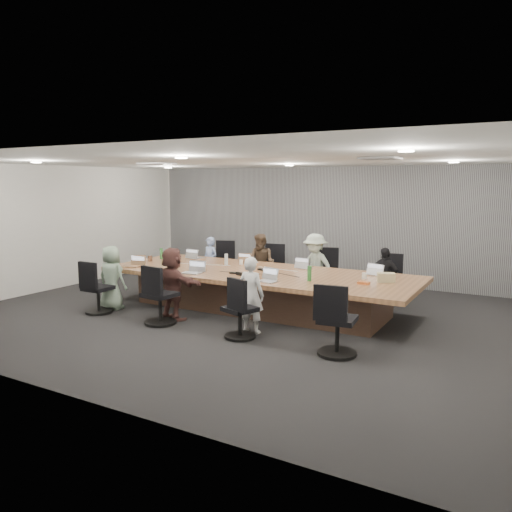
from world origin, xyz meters
The scene contains 40 objects.
floor centered at (0.00, 0.00, 0.00)m, with size 10.00×8.00×0.00m, color black.
ceiling centered at (0.00, 0.00, 2.80)m, with size 10.00×8.00×0.00m, color white.
wall_back centered at (0.00, 4.00, 1.40)m, with size 10.00×2.80×0.00m, color silver.
wall_front centered at (0.00, -4.00, 1.40)m, with size 10.00×2.80×0.00m, color silver.
wall_left centered at (-5.00, 0.00, 1.40)m, with size 8.00×2.80×0.00m, color silver.
curtain centered at (0.00, 3.92, 1.40)m, with size 9.80×0.04×2.80m, color gray.
conference_table centered at (0.00, 0.50, 0.40)m, with size 6.00×2.20×0.74m.
chair_0 centered at (-2.06, 2.20, 0.42)m, with size 0.57×0.57×0.85m, color black, non-canonical shape.
chair_1 centered at (-0.68, 2.20, 0.43)m, with size 0.57×0.57×0.85m, color black, non-canonical shape.
chair_2 centered at (0.59, 2.20, 0.42)m, with size 0.57×0.57×0.85m, color black, non-canonical shape.
chair_3 centered at (2.03, 2.20, 0.39)m, with size 0.53×0.53×0.79m, color black, non-canonical shape.
chair_4 centered at (-2.47, -1.20, 0.39)m, with size 0.53×0.53×0.78m, color black, non-canonical shape.
chair_5 centered at (-0.99, -1.20, 0.43)m, with size 0.58×0.58×0.86m, color black, non-canonical shape.
chair_6 centered at (0.62, -1.20, 0.39)m, with size 0.52×0.52×0.77m, color black, non-canonical shape.
chair_7 centered at (2.22, -1.20, 0.44)m, with size 0.59×0.59×0.87m, color black, non-canonical shape.
person_0 centered at (-2.06, 1.85, 0.58)m, with size 0.42×0.28×1.16m, color #92A9DD.
laptop_0 centered at (-2.06, 1.30, 0.75)m, with size 0.34×0.23×0.02m, color #B2B2B7.
person_1 centered at (-0.68, 1.85, 0.65)m, with size 0.63×0.49×1.31m, color brown.
laptop_1 centered at (-0.68, 1.30, 0.75)m, with size 0.29×0.20×0.02m, color #8C6647.
person_2 centered at (0.59, 1.85, 0.68)m, with size 0.88×0.51×1.37m, color #ADBFAD.
laptop_2 centered at (0.59, 1.30, 0.75)m, with size 0.29×0.20×0.02m, color #B2B2B7.
person_3 centered at (2.03, 1.85, 0.59)m, with size 0.69×0.29×1.18m, color black.
laptop_3 centered at (2.03, 1.30, 0.75)m, with size 0.32×0.22×0.02m, color #B2B2B7.
person_4 centered at (-2.47, -0.85, 0.61)m, with size 0.60×0.39×1.23m, color gray.
laptop_4 centered at (-2.47, -0.30, 0.75)m, with size 0.32×0.22×0.02m, color #8C6647.
person_5 centered at (-0.99, -0.85, 0.65)m, with size 1.20×0.38×1.29m, color #52302C.
laptop_5 centered at (-0.99, -0.30, 0.75)m, with size 0.35×0.24×0.02m, color #B2B2B7.
person_6 centered at (0.62, -0.85, 0.62)m, with size 0.45×0.30×1.25m, color silver.
laptop_6 centered at (0.62, -0.30, 0.75)m, with size 0.31×0.21×0.02m, color #B2B2B7.
bottle_green_left centered at (-2.65, 0.82, 0.86)m, with size 0.07×0.07×0.24m, color #2E7431.
bottle_green_right centered at (1.21, 0.12, 0.87)m, with size 0.07×0.07×0.26m, color #2E7431.
bottle_clear centered at (-0.95, 0.83, 0.86)m, with size 0.07×0.07×0.23m, color silver.
cup_white_far centered at (-0.72, 1.04, 0.79)m, with size 0.08×0.08×0.09m, color white.
cup_white_near centered at (1.97, 0.78, 0.79)m, with size 0.08×0.08×0.10m, color white.
mug_brown centered at (-2.65, 0.45, 0.80)m, with size 0.09×0.09×0.12m, color brown.
mic_left centered at (-0.29, 0.08, 0.75)m, with size 0.14×0.09×0.03m, color black.
mic_right centered at (-0.02, 0.66, 0.75)m, with size 0.14×0.10×0.03m, color black.
stapler centered at (-0.10, -0.03, 0.77)m, with size 0.16×0.04×0.06m, color black.
canvas_bag centered at (2.38, 0.68, 0.82)m, with size 0.29×0.18×0.16m, color tan.
snack_packet centered at (2.11, 0.32, 0.76)m, with size 0.18×0.12×0.04m, color #CB5F28.
Camera 1 is at (4.55, -7.65, 2.41)m, focal length 35.00 mm.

